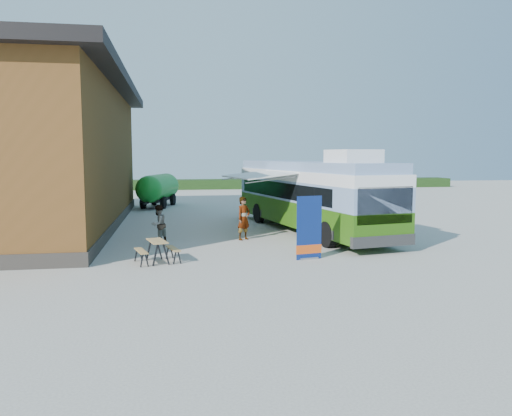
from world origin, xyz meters
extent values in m
plane|color=#BCB7AD|center=(0.00, 0.00, 0.00)|extent=(100.00, 100.00, 0.00)
cube|color=brown|center=(-10.50, 10.00, 3.50)|extent=(8.00, 20.00, 7.00)
cube|color=black|center=(-10.50, 10.00, 7.25)|extent=(9.60, 21.20, 0.50)
cube|color=#332D28|center=(-10.50, 10.00, 0.25)|extent=(8.10, 20.10, 0.50)
cube|color=#264419|center=(8.00, 38.00, 0.50)|extent=(40.00, 3.00, 1.00)
cube|color=#3A7313|center=(2.69, 6.38, 0.94)|extent=(4.84, 12.74, 1.14)
cube|color=#7B95C0|center=(2.69, 6.38, 1.98)|extent=(4.84, 12.74, 0.94)
cube|color=black|center=(1.33, 6.65, 1.98)|extent=(1.95, 10.23, 0.73)
cube|color=black|center=(3.86, 7.12, 1.98)|extent=(1.95, 10.23, 0.73)
cube|color=white|center=(2.69, 6.38, 2.68)|extent=(4.84, 12.74, 0.47)
cube|color=#7B95C0|center=(2.69, 6.38, 3.12)|extent=(4.65, 12.51, 0.42)
cube|color=white|center=(3.42, 2.49, 3.59)|extent=(1.98, 2.14, 0.52)
cube|color=black|center=(3.83, 0.27, 1.82)|extent=(2.31, 0.49, 1.35)
cube|color=#2D2D2D|center=(3.82, 0.32, 0.52)|extent=(2.64, 0.68, 0.42)
cube|color=#2D2D2D|center=(1.56, 12.43, 0.52)|extent=(2.64, 0.68, 0.42)
cylinder|color=black|center=(2.29, 2.07, 0.52)|extent=(0.50, 1.08, 1.04)
cylinder|color=black|center=(4.61, 2.50, 0.52)|extent=(0.50, 1.08, 1.04)
cylinder|color=black|center=(0.86, 9.74, 0.52)|extent=(0.50, 1.08, 1.04)
cylinder|color=black|center=(3.18, 10.17, 0.52)|extent=(0.50, 1.08, 1.04)
cube|color=white|center=(0.30, 6.28, 2.78)|extent=(3.22, 4.45, 0.31)
cube|color=#A5A8AD|center=(1.55, 6.51, 2.96)|extent=(0.95, 4.31, 0.15)
cylinder|color=#A5A8AD|center=(0.62, 4.59, 2.68)|extent=(2.59, 0.53, 0.32)
cylinder|color=#A5A8AD|center=(-0.01, 7.98, 2.68)|extent=(2.59, 0.53, 0.32)
cube|color=navy|center=(0.94, 0.03, 1.11)|extent=(0.93, 0.20, 2.22)
cube|color=#DE4E14|center=(0.94, 0.03, 0.36)|extent=(0.96, 0.21, 0.31)
cube|color=#A5A8AD|center=(0.94, 0.03, 0.03)|extent=(0.69, 0.30, 0.07)
cylinder|color=#A5A8AD|center=(0.94, 0.05, 1.11)|extent=(0.03, 0.03, 2.22)
cube|color=tan|center=(-4.26, 0.35, 0.74)|extent=(0.78, 1.28, 0.04)
cube|color=tan|center=(-4.79, 0.21, 0.45)|extent=(0.54, 1.21, 0.04)
cube|color=tan|center=(-3.74, 0.48, 0.45)|extent=(0.54, 1.21, 0.04)
cube|color=black|center=(-4.31, -0.18, 0.37)|extent=(0.06, 0.06, 0.73)
cube|color=black|center=(-3.96, -0.09, 0.37)|extent=(0.06, 0.06, 0.73)
cube|color=black|center=(-4.56, 0.78, 0.37)|extent=(0.06, 0.06, 0.73)
cube|color=black|center=(-4.22, 0.87, 0.37)|extent=(0.06, 0.06, 0.73)
imported|color=#999999|center=(-0.73, 4.44, 0.93)|extent=(0.81, 0.76, 1.86)
imported|color=#999999|center=(-4.32, 4.19, 0.79)|extent=(0.95, 0.97, 1.58)
cylinder|color=#1A9229|center=(-4.72, 19.30, 1.38)|extent=(2.85, 4.41, 1.83)
sphere|color=#1A9229|center=(-5.26, 17.34, 1.38)|extent=(1.83, 1.83, 1.83)
sphere|color=#1A9229|center=(-4.18, 21.26, 1.38)|extent=(1.83, 1.83, 1.83)
cube|color=black|center=(-4.72, 19.30, 0.56)|extent=(2.31, 4.45, 0.20)
cube|color=black|center=(-5.42, 16.75, 0.51)|extent=(0.44, 1.21, 0.10)
cylinder|color=black|center=(-5.73, 18.31, 0.41)|extent=(0.46, 0.85, 0.81)
cylinder|color=black|center=(-4.35, 17.93, 0.41)|extent=(0.46, 0.85, 0.81)
cylinder|color=black|center=(-5.08, 20.67, 0.41)|extent=(0.46, 0.85, 0.81)
cylinder|color=black|center=(-3.71, 20.29, 0.41)|extent=(0.46, 0.85, 0.81)
camera|label=1|loc=(-3.72, -16.57, 3.61)|focal=35.00mm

